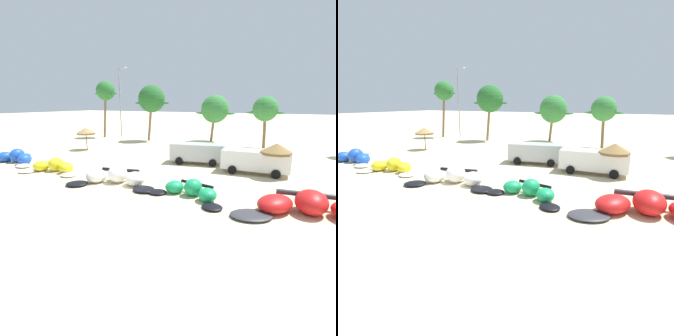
{
  "view_description": "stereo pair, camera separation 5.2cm",
  "coord_description": "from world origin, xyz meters",
  "views": [
    {
      "loc": [
        10.78,
        -13.81,
        5.49
      ],
      "look_at": [
        2.3,
        2.0,
        1.0
      ],
      "focal_mm": 28.02,
      "sensor_mm": 36.0,
      "label": 1
    },
    {
      "loc": [
        10.82,
        -13.78,
        5.49
      ],
      "look_at": [
        2.3,
        2.0,
        1.0
      ],
      "focal_mm": 28.02,
      "sensor_mm": 36.0,
      "label": 2
    }
  ],
  "objects": [
    {
      "name": "parked_van",
      "position": [
        7.21,
        7.29,
        1.09
      ],
      "size": [
        5.27,
        2.45,
        1.84
      ],
      "color": "white",
      "rests_on": "ground"
    },
    {
      "name": "parked_car_second",
      "position": [
        1.85,
        8.41,
        1.09
      ],
      "size": [
        5.19,
        2.95,
        1.84
      ],
      "color": "#B2B7BC",
      "rests_on": "ground"
    },
    {
      "name": "kite_right_of_center",
      "position": [
        11.35,
        0.17,
        0.46
      ],
      "size": [
        8.01,
        4.27,
        1.2
      ],
      "color": "#333338",
      "rests_on": "ground"
    },
    {
      "name": "palm_center_left",
      "position": [
        5.86,
        20.18,
        4.69
      ],
      "size": [
        4.49,
        2.99,
        6.25
      ],
      "color": "brown",
      "rests_on": "ground"
    },
    {
      "name": "palm_left",
      "position": [
        -9.58,
        19.16,
        5.96
      ],
      "size": [
        5.74,
        3.83,
        7.92
      ],
      "color": "#7F6647",
      "rests_on": "ground"
    },
    {
      "name": "palm_leftmost",
      "position": [
        -18.08,
        19.24,
        7.15
      ],
      "size": [
        4.45,
        2.97,
        8.77
      ],
      "color": "brown",
      "rests_on": "ground"
    },
    {
      "name": "palm_left_of_gap",
      "position": [
        -1.36,
        22.92,
        4.56
      ],
      "size": [
        5.86,
        3.91,
        6.56
      ],
      "color": "#7F6647",
      "rests_on": "ground"
    },
    {
      "name": "ground_plane",
      "position": [
        0.0,
        0.0,
        0.0
      ],
      "size": [
        260.0,
        260.0,
        0.0
      ],
      "primitive_type": "plane",
      "color": "beige"
    },
    {
      "name": "kite_center",
      "position": [
        4.95,
        -0.11,
        0.4
      ],
      "size": [
        5.23,
        2.89,
        1.05
      ],
      "color": "black",
      "rests_on": "ground"
    },
    {
      "name": "kite_far_left",
      "position": [
        -13.09,
        0.47,
        0.5
      ],
      "size": [
        5.95,
        3.01,
        1.32
      ],
      "color": "white",
      "rests_on": "ground"
    },
    {
      "name": "beach_umbrella_near_van",
      "position": [
        -12.47,
        8.98,
        2.22
      ],
      "size": [
        2.23,
        2.23,
        2.62
      ],
      "color": "brown",
      "rests_on": "ground"
    },
    {
      "name": "beach_umbrella_middle",
      "position": [
        8.81,
        6.94,
        2.15
      ],
      "size": [
        2.29,
        2.29,
        2.57
      ],
      "color": "brown",
      "rests_on": "ground"
    },
    {
      "name": "kite_left_of_center",
      "position": [
        -0.67,
        -0.17,
        0.49
      ],
      "size": [
        6.46,
        3.83,
        1.27
      ],
      "color": "black",
      "rests_on": "ground"
    },
    {
      "name": "kite_left",
      "position": [
        -7.18,
        -0.01,
        0.43
      ],
      "size": [
        5.37,
        3.06,
        1.13
      ],
      "color": "white",
      "rests_on": "ground"
    },
    {
      "name": "lamppost_west",
      "position": [
        -16.43,
        20.85,
        5.96
      ],
      "size": [
        1.67,
        0.24,
        10.85
      ],
      "color": "gray",
      "rests_on": "ground"
    }
  ]
}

